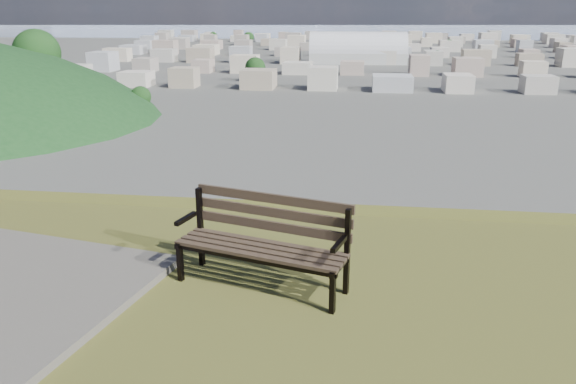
# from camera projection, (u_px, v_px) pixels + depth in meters

# --- Properties ---
(park_bench) EXTENTS (1.69, 0.94, 0.84)m
(park_bench) POSITION_uv_depth(u_px,v_px,m) (265.00, 237.00, 5.24)
(park_bench) COLOR #473529
(park_bench) RESTS_ON hilltop_mesa
(arena) EXTENTS (51.31, 23.25, 21.33)m
(arena) POSITION_uv_depth(u_px,v_px,m) (358.00, 53.00, 297.63)
(arena) COLOR beige
(arena) RESTS_ON ground
(city_blocks) EXTENTS (395.00, 361.00, 7.00)m
(city_blocks) POSITION_uv_depth(u_px,v_px,m) (360.00, 46.00, 382.11)
(city_blocks) COLOR beige
(city_blocks) RESTS_ON ground
(city_trees) EXTENTS (406.52, 387.20, 9.98)m
(city_trees) POSITION_uv_depth(u_px,v_px,m) (312.00, 52.00, 313.79)
(city_trees) COLOR #36291B
(city_trees) RESTS_ON ground
(bay_water) EXTENTS (2400.00, 700.00, 0.12)m
(bay_water) POSITION_uv_depth(u_px,v_px,m) (362.00, 28.00, 859.76)
(bay_water) COLOR #9DAFC7
(bay_water) RESTS_ON ground
(far_hills) EXTENTS (2050.00, 340.00, 60.00)m
(far_hills) POSITION_uv_depth(u_px,v_px,m) (338.00, 10.00, 1333.36)
(far_hills) COLOR #8F97B1
(far_hills) RESTS_ON ground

